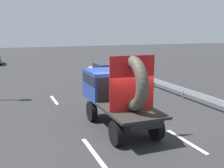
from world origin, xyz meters
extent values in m
plane|color=#28282B|center=(0.00, 0.00, 0.00)|extent=(120.00, 120.00, 0.00)
cylinder|color=black|center=(-1.15, 1.89, 0.48)|extent=(0.28, 0.96, 0.96)
cylinder|color=black|center=(0.55, 1.89, 0.48)|extent=(0.28, 0.96, 0.96)
cylinder|color=black|center=(-1.15, -1.19, 0.48)|extent=(0.28, 0.96, 0.96)
cylinder|color=black|center=(0.55, -1.19, 0.48)|extent=(0.28, 0.96, 0.96)
cube|color=black|center=(-0.30, 0.41, 0.94)|extent=(1.30, 4.97, 0.25)
cube|color=navy|center=(-0.30, 1.89, 1.74)|extent=(2.00, 2.00, 1.35)
cube|color=black|center=(-0.30, 1.84, 2.04)|extent=(2.02, 1.90, 0.44)
cube|color=black|center=(-0.30, -0.60, 1.11)|extent=(2.00, 2.97, 0.10)
cube|color=black|center=(-0.30, 0.84, 1.71)|extent=(1.80, 0.08, 1.10)
torus|color=#474238|center=(-0.30, -0.75, 2.25)|extent=(0.47, 2.17, 2.17)
cube|color=red|center=(-0.30, -0.75, 2.25)|extent=(1.90, 0.03, 2.17)
cylinder|color=black|center=(2.62, 13.89, 0.31)|extent=(0.21, 0.62, 0.62)
cylinder|color=black|center=(4.15, 13.89, 0.31)|extent=(0.21, 0.62, 0.62)
cylinder|color=black|center=(2.62, 11.27, 0.31)|extent=(0.21, 0.62, 0.62)
cylinder|color=black|center=(4.15, 11.27, 0.31)|extent=(0.21, 0.62, 0.62)
cube|color=silver|center=(3.39, 12.58, 0.58)|extent=(1.76, 4.10, 0.54)
cube|color=black|center=(3.39, 12.48, 1.09)|extent=(1.58, 2.30, 0.49)
cube|color=gray|center=(5.50, 5.70, 0.55)|extent=(0.06, 14.74, 0.32)
cylinder|color=slate|center=(5.50, 3.85, 0.28)|extent=(0.10, 0.10, 0.55)
cylinder|color=slate|center=(5.50, 7.54, 0.28)|extent=(0.10, 0.10, 0.55)
cylinder|color=slate|center=(5.50, 11.23, 0.28)|extent=(0.10, 0.10, 0.55)
cube|color=beige|center=(-2.14, -1.56, 0.00)|extent=(0.16, 2.78, 0.01)
cube|color=beige|center=(-2.14, 6.51, 0.00)|extent=(0.16, 2.23, 0.01)
cube|color=beige|center=(1.54, -1.83, 0.00)|extent=(0.16, 2.52, 0.01)
cube|color=beige|center=(1.54, 6.73, 0.00)|extent=(0.16, 2.95, 0.01)
cylinder|color=black|center=(-5.24, 28.32, 0.32)|extent=(0.22, 0.63, 0.63)
cylinder|color=black|center=(-5.24, 25.66, 0.32)|extent=(0.22, 0.63, 0.63)
camera|label=1|loc=(-4.90, -10.26, 4.32)|focal=44.39mm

